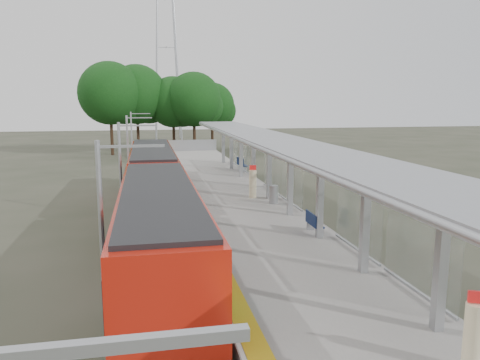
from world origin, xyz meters
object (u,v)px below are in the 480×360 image
object	(u,v)px
train	(155,193)
litter_bin	(274,195)
bench_far	(242,164)
info_pillar_near	(473,337)
bench_mid	(313,222)
info_pillar_far	(253,184)

from	to	relation	value
train	litter_bin	world-z (taller)	train
train	bench_far	world-z (taller)	train
info_pillar_near	bench_far	bearing A→B (deg)	111.36
train	info_pillar_near	size ratio (longest dim) A/B	15.60
bench_far	info_pillar_near	bearing A→B (deg)	-99.51
train	info_pillar_near	world-z (taller)	train
train	bench_mid	xyz separation A→B (m)	(6.47, -4.81, -0.58)
train	info_pillar_far	size ratio (longest dim) A/B	14.55
train	litter_bin	distance (m)	6.53
bench_far	litter_bin	distance (m)	12.13
info_pillar_near	info_pillar_far	bearing A→B (deg)	114.90
info_pillar_near	train	bearing A→B (deg)	135.28
bench_mid	train	bearing A→B (deg)	144.10
litter_bin	info_pillar_near	bearing A→B (deg)	-90.99
train	bench_far	bearing A→B (deg)	61.88
bench_mid	info_pillar_far	size ratio (longest dim) A/B	0.70
bench_mid	litter_bin	size ratio (longest dim) A/B	1.34
bench_far	info_pillar_far	world-z (taller)	info_pillar_far
info_pillar_near	bench_mid	bearing A→B (deg)	111.37
bench_far	info_pillar_near	distance (m)	28.51
bench_far	info_pillar_far	xyz separation A→B (m)	(-1.48, -10.37, 0.26)
bench_far	bench_mid	bearing A→B (deg)	-99.51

